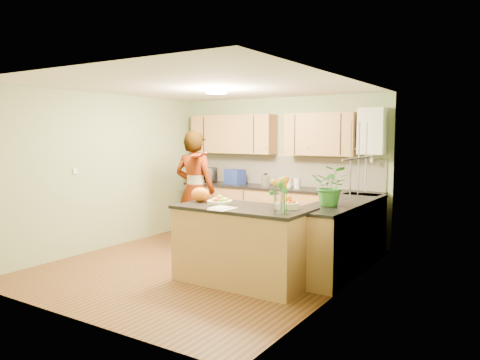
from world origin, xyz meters
The scene contains 28 objects.
floor centered at (0.00, 0.00, 0.00)m, with size 4.50×4.50×0.00m, color #512B17.
ceiling centered at (0.00, 0.00, 2.50)m, with size 4.00×4.50×0.02m, color silver.
wall_back centered at (0.00, 2.25, 1.25)m, with size 4.00×0.02×2.50m, color #99AB7A.
wall_front centered at (0.00, -2.25, 1.25)m, with size 4.00×0.02×2.50m, color #99AB7A.
wall_left centered at (-2.00, 0.00, 1.25)m, with size 0.02×4.50×2.50m, color #99AB7A.
wall_right centered at (2.00, 0.00, 1.25)m, with size 0.02×4.50×2.50m, color #99AB7A.
back_counter centered at (0.10, 1.95, 0.47)m, with size 3.64×0.62×0.94m.
right_counter centered at (1.70, 0.85, 0.47)m, with size 0.62×2.24×0.94m.
splashback centered at (0.10, 2.23, 1.20)m, with size 3.60×0.02×0.52m, color white.
upper_cabinets centered at (-0.18, 2.08, 1.85)m, with size 3.20×0.34×0.70m.
boiler centered at (1.70, 2.09, 1.90)m, with size 0.40×0.30×0.86m.
window_right centered at (1.99, 0.60, 1.55)m, with size 0.01×1.30×1.05m.
light_switch centered at (-1.99, -0.60, 1.30)m, with size 0.02×0.09×0.09m, color silver.
ceiling_lamp centered at (0.00, 0.30, 2.46)m, with size 0.30×0.30×0.07m.
peninsula_island centered at (0.85, -0.34, 0.48)m, with size 1.68×0.86×0.96m.
fruit_dish centered at (0.50, -0.34, 1.01)m, with size 0.32×0.32×0.11m.
orange_bowl centered at (1.40, -0.19, 1.02)m, with size 0.25×0.25×0.15m.
flower_vase centered at (1.45, -0.52, 1.31)m, with size 0.28×0.28×0.52m.
orange_bag centered at (0.15, -0.29, 1.06)m, with size 0.25×0.21×0.19m, color orange.
papers centered at (0.75, -0.64, 0.97)m, with size 0.23×0.32×0.01m, color white.
violinist centered at (-0.73, 0.71, 0.95)m, with size 0.70×0.46×1.91m, color #E6A88C.
violin centered at (-0.53, 0.49, 1.53)m, with size 0.64×0.26×0.13m, color #561405, non-canonical shape.
microwave centered at (-1.51, 1.94, 1.07)m, with size 0.49×0.33×0.27m, color silver.
blue_box centered at (-0.78, 1.97, 1.07)m, with size 0.34×0.25×0.27m, color navy.
kettle centered at (-0.12, 1.94, 1.05)m, with size 0.15×0.15×0.27m.
jar_cream centered at (0.32, 1.98, 1.02)m, with size 0.10×0.10×0.16m, color beige.
jar_white centered at (0.51, 1.92, 1.03)m, with size 0.11×0.11×0.17m, color silver.
potted_plant centered at (1.70, 0.41, 1.20)m, with size 0.47×0.41×0.52m, color #2E7928.
Camera 1 is at (3.90, -5.18, 1.86)m, focal length 35.00 mm.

